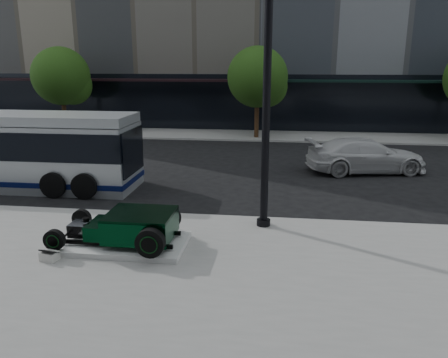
# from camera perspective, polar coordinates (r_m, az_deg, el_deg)

# --- Properties ---
(ground) EXTENTS (120.00, 120.00, 0.00)m
(ground) POSITION_cam_1_polar(r_m,az_deg,el_deg) (16.00, -1.94, -2.60)
(ground) COLOR black
(ground) RESTS_ON ground
(sidewalk_far) EXTENTS (70.00, 4.00, 0.12)m
(sidewalk_far) POSITION_cam_1_polar(r_m,az_deg,el_deg) (29.54, 2.39, 5.74)
(sidewalk_far) COLOR gray
(sidewalk_far) RESTS_ON ground
(street_trees) EXTENTS (29.80, 3.80, 5.70)m
(street_trees) POSITION_cam_1_polar(r_m,az_deg,el_deg) (28.16, 4.69, 12.84)
(street_trees) COLOR black
(street_trees) RESTS_ON sidewalk_far
(display_plinth) EXTENTS (3.40, 1.80, 0.15)m
(display_plinth) POSITION_cam_1_polar(r_m,az_deg,el_deg) (12.02, -13.20, -8.17)
(display_plinth) COLOR silver
(display_plinth) RESTS_ON sidewalk_near
(hot_rod) EXTENTS (3.22, 2.00, 0.81)m
(hot_rod) POSITION_cam_1_polar(r_m,az_deg,el_deg) (11.72, -11.81, -6.05)
(hot_rod) COLOR black
(hot_rod) RESTS_ON display_plinth
(info_plaque) EXTENTS (0.46, 0.38, 0.31)m
(info_plaque) POSITION_cam_1_polar(r_m,az_deg,el_deg) (11.72, -21.84, -9.26)
(info_plaque) COLOR silver
(info_plaque) RESTS_ON sidewalk_near
(lamppost) EXTENTS (0.41, 0.41, 7.43)m
(lamppost) POSITION_cam_1_polar(r_m,az_deg,el_deg) (12.38, 5.55, 8.98)
(lamppost) COLOR black
(lamppost) RESTS_ON sidewalk_near
(white_sedan) EXTENTS (5.60, 3.13, 1.53)m
(white_sedan) POSITION_cam_1_polar(r_m,az_deg,el_deg) (20.70, 18.03, 2.95)
(white_sedan) COLOR silver
(white_sedan) RESTS_ON ground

